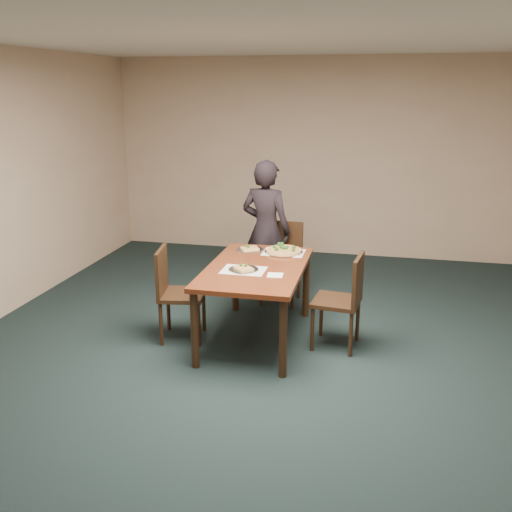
% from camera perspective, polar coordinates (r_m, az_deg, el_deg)
% --- Properties ---
extents(ground, '(8.00, 8.00, 0.00)m').
position_cam_1_polar(ground, '(4.92, 0.32, -12.36)').
color(ground, black).
rests_on(ground, ground).
extents(room_shell, '(8.00, 8.00, 8.00)m').
position_cam_1_polar(room_shell, '(4.35, 0.36, 8.11)').
color(room_shell, '#CAA88C').
rests_on(room_shell, ground).
extents(dining_table, '(0.90, 1.50, 0.75)m').
position_cam_1_polar(dining_table, '(5.42, 0.00, -1.94)').
color(dining_table, '#4F1F0F').
rests_on(dining_table, ground).
extents(chair_far, '(0.45, 0.45, 0.91)m').
position_cam_1_polar(chair_far, '(6.50, 2.65, -0.11)').
color(chair_far, black).
rests_on(chair_far, ground).
extents(chair_left, '(0.49, 0.49, 0.91)m').
position_cam_1_polar(chair_left, '(5.55, -8.21, -3.22)').
color(chair_left, black).
rests_on(chair_left, ground).
extents(chair_right, '(0.47, 0.47, 0.91)m').
position_cam_1_polar(chair_right, '(5.37, 8.89, -3.97)').
color(chair_right, black).
rests_on(chair_right, ground).
extents(diner, '(0.66, 0.51, 1.61)m').
position_cam_1_polar(diner, '(6.50, 1.00, 2.55)').
color(diner, black).
rests_on(diner, ground).
extents(placemat_main, '(0.42, 0.32, 0.00)m').
position_cam_1_polar(placemat_main, '(5.84, 2.78, 0.37)').
color(placemat_main, white).
rests_on(placemat_main, dining_table).
extents(placemat_near, '(0.40, 0.30, 0.00)m').
position_cam_1_polar(placemat_near, '(5.27, -1.25, -1.42)').
color(placemat_near, white).
rests_on(placemat_near, dining_table).
extents(pizza_pan, '(0.40, 0.40, 0.07)m').
position_cam_1_polar(pizza_pan, '(5.84, 2.77, 0.60)').
color(pizza_pan, silver).
rests_on(pizza_pan, dining_table).
extents(slice_plate_near, '(0.28, 0.28, 0.06)m').
position_cam_1_polar(slice_plate_near, '(5.27, -1.25, -1.29)').
color(slice_plate_near, silver).
rests_on(slice_plate_near, dining_table).
extents(slice_plate_far, '(0.28, 0.28, 0.06)m').
position_cam_1_polar(slice_plate_far, '(5.93, -0.64, 0.72)').
color(slice_plate_far, silver).
rests_on(slice_plate_far, dining_table).
extents(napkin, '(0.15, 0.15, 0.01)m').
position_cam_1_polar(napkin, '(5.13, 1.92, -1.94)').
color(napkin, white).
rests_on(napkin, dining_table).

